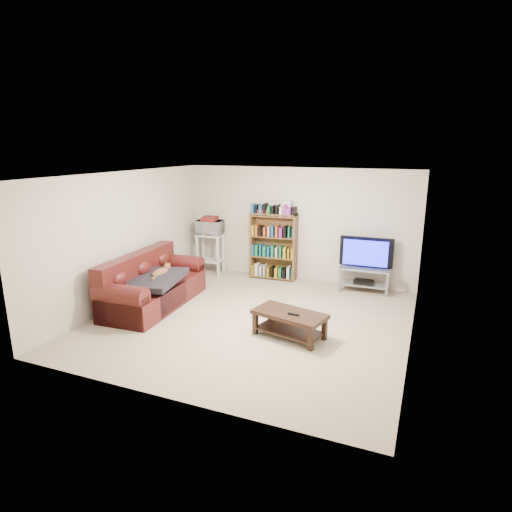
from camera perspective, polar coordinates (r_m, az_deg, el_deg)
The scene contains 19 objects.
floor at distance 7.26m, azimuth -0.48°, elevation -8.48°, with size 5.00×5.00×0.00m, color #C1AD8F.
ceiling at distance 6.69m, azimuth -0.52°, elevation 10.78°, with size 5.00×5.00×0.00m, color white.
wall_back at distance 9.18m, azimuth 5.60°, elevation 4.20°, with size 5.00×5.00×0.00m, color beige.
wall_front at distance 4.78m, azimuth -12.33°, elevation -5.88°, with size 5.00×5.00×0.00m, color beige.
wall_left at distance 8.16m, azimuth -16.91°, elevation 2.32°, with size 5.00×5.00×0.00m, color beige.
wall_right at distance 6.37m, azimuth 20.71°, elevation -1.34°, with size 5.00×5.00×0.00m, color beige.
sofa at distance 8.03m, azimuth -13.86°, elevation -4.09°, with size 1.09×2.28×0.95m.
blanket at distance 7.74m, azimuth -13.39°, elevation -3.02°, with size 0.86×1.11×0.10m, color black.
cat at distance 7.89m, azimuth -12.64°, elevation -2.20°, with size 0.24×0.61×0.18m, color brown, non-canonical shape.
coffee_table at distance 6.57m, azimuth 4.48°, elevation -8.47°, with size 1.19×0.78×0.40m.
remote at distance 6.43m, azimuth 5.04°, elevation -7.73°, with size 0.18×0.05×0.02m, color black.
tv_stand at distance 8.79m, azimuth 14.23°, elevation -2.51°, with size 0.98×0.47×0.49m.
television at distance 8.67m, azimuth 14.42°, elevation 0.38°, with size 1.04×0.14×0.60m, color black.
dvd_player at distance 8.83m, azimuth 14.18°, elevation -3.38°, with size 0.39×0.27×0.06m, color black.
bookshelf at distance 9.24m, azimuth 2.36°, elevation 1.41°, with size 1.02×0.37×1.44m.
shelf_clutter at distance 9.07m, azimuth 3.03°, elevation 6.33°, with size 0.74×0.26×0.28m.
microwave_stand at distance 9.69m, azimuth -6.10°, elevation 1.01°, with size 0.61×0.47×0.91m.
microwave at distance 9.59m, azimuth -6.18°, elevation 3.83°, with size 0.56×0.38×0.31m, color silver.
game_boxes at distance 9.56m, azimuth -6.21°, elevation 4.89°, with size 0.33×0.29×0.05m, color maroon.
Camera 1 is at (2.60, -6.15, 2.84)m, focal length 30.00 mm.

